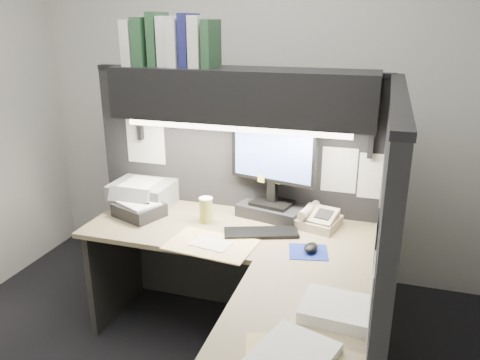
# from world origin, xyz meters

# --- Properties ---
(wall_back) EXTENTS (3.50, 0.04, 2.70)m
(wall_back) POSITION_xyz_m (0.00, 1.50, 1.35)
(wall_back) COLOR beige
(wall_back) RESTS_ON floor
(partition_back) EXTENTS (1.90, 0.06, 1.60)m
(partition_back) POSITION_xyz_m (0.03, 0.93, 0.80)
(partition_back) COLOR black
(partition_back) RESTS_ON floor
(partition_right) EXTENTS (0.06, 1.50, 1.60)m
(partition_right) POSITION_xyz_m (0.98, 0.18, 0.80)
(partition_right) COLOR black
(partition_right) RESTS_ON floor
(desk) EXTENTS (1.70, 1.53, 0.73)m
(desk) POSITION_xyz_m (0.43, -0.00, 0.44)
(desk) COLOR #827453
(desk) RESTS_ON floor
(overhead_shelf) EXTENTS (1.55, 0.34, 0.30)m
(overhead_shelf) POSITION_xyz_m (0.12, 0.75, 1.50)
(overhead_shelf) COLOR black
(overhead_shelf) RESTS_ON partition_back
(task_light_tube) EXTENTS (1.32, 0.04, 0.04)m
(task_light_tube) POSITION_xyz_m (0.12, 0.61, 1.33)
(task_light_tube) COLOR white
(task_light_tube) RESTS_ON overhead_shelf
(monitor) EXTENTS (0.55, 0.33, 0.60)m
(monitor) POSITION_xyz_m (0.30, 0.82, 0.97)
(monitor) COLOR black
(monitor) RESTS_ON desk
(keyboard) EXTENTS (0.45, 0.28, 0.02)m
(keyboard) POSITION_xyz_m (0.31, 0.54, 0.74)
(keyboard) COLOR black
(keyboard) RESTS_ON desk
(mousepad) EXTENTS (0.24, 0.23, 0.00)m
(mousepad) POSITION_xyz_m (0.61, 0.40, 0.73)
(mousepad) COLOR navy
(mousepad) RESTS_ON desk
(mouse) EXTENTS (0.08, 0.12, 0.04)m
(mouse) POSITION_xyz_m (0.62, 0.41, 0.75)
(mouse) COLOR black
(mouse) RESTS_ON mousepad
(telephone) EXTENTS (0.27, 0.28, 0.09)m
(telephone) POSITION_xyz_m (0.62, 0.75, 0.78)
(telephone) COLOR #B5A68B
(telephone) RESTS_ON desk
(coffee_cup) EXTENTS (0.10, 0.10, 0.15)m
(coffee_cup) POSITION_xyz_m (-0.06, 0.61, 0.80)
(coffee_cup) COLOR #CCC451
(coffee_cup) RESTS_ON desk
(printer) EXTENTS (0.40, 0.34, 0.16)m
(printer) POSITION_xyz_m (-0.57, 0.76, 0.81)
(printer) COLOR gray
(printer) RESTS_ON desk
(notebook_stack) EXTENTS (0.34, 0.32, 0.08)m
(notebook_stack) POSITION_xyz_m (-0.50, 0.57, 0.77)
(notebook_stack) COLOR black
(notebook_stack) RESTS_ON desk
(open_folder) EXTENTS (0.50, 0.35, 0.01)m
(open_folder) POSITION_xyz_m (0.08, 0.32, 0.73)
(open_folder) COLOR #E2C67F
(open_folder) RESTS_ON desk
(paper_stack_a) EXTENTS (0.30, 0.26, 0.05)m
(paper_stack_a) POSITION_xyz_m (0.81, -0.13, 0.76)
(paper_stack_a) COLOR white
(paper_stack_a) RESTS_ON desk
(paper_stack_b) EXTENTS (0.35, 0.39, 0.03)m
(paper_stack_b) POSITION_xyz_m (0.69, -0.47, 0.75)
(paper_stack_b) COLOR white
(paper_stack_b) RESTS_ON desk
(manila_stack) EXTENTS (0.28, 0.32, 0.02)m
(manila_stack) POSITION_xyz_m (0.63, -0.48, 0.74)
(manila_stack) COLOR #E2C67F
(manila_stack) RESTS_ON desk
(binder_row) EXTENTS (0.55, 0.25, 0.31)m
(binder_row) POSITION_xyz_m (-0.31, 0.75, 1.79)
(binder_row) COLOR silver
(binder_row) RESTS_ON overhead_shelf
(pinned_papers) EXTENTS (1.76, 1.31, 0.51)m
(pinned_papers) POSITION_xyz_m (0.42, 0.56, 1.05)
(pinned_papers) COLOR white
(pinned_papers) RESTS_ON partition_back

